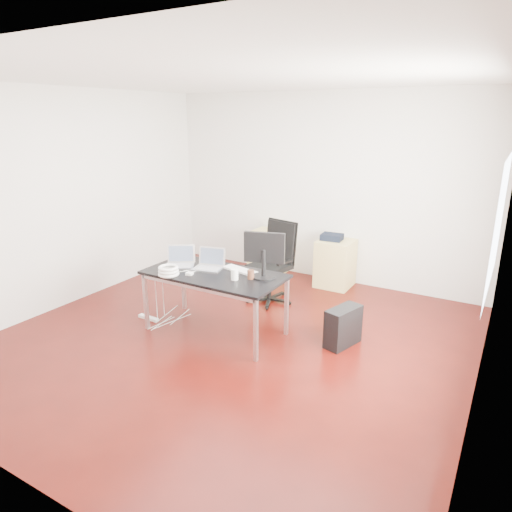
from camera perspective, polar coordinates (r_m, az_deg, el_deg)
The scene contains 18 objects.
room_shell at distance 4.79m, azimuth -2.93°, elevation 4.60°, with size 5.00×5.00×5.00m.
desk at distance 5.22m, azimuth -5.21°, elevation -2.69°, with size 1.60×0.80×0.73m.
office_chair at distance 6.16m, azimuth 2.23°, elevation -0.24°, with size 0.57×0.59×1.08m.
filing_cabinet_left at distance 7.30m, azimuth 1.53°, elevation 0.46°, with size 0.50×0.50×0.70m, color tan.
filing_cabinet_right at distance 6.85m, azimuth 9.87°, elevation -0.91°, with size 0.50×0.50×0.70m, color tan.
pc_tower at distance 5.17m, azimuth 10.83°, elevation -8.66°, with size 0.20×0.45×0.44m, color black.
wastebasket at distance 6.84m, azimuth 8.95°, elevation -2.76°, with size 0.24×0.24×0.28m, color black.
power_strip at distance 5.92m, azimuth -13.28°, elevation -7.53°, with size 0.30×0.06×0.04m, color white.
laptop_left at distance 5.50m, azimuth -9.49°, elevation -0.61°, with size 0.41×0.39×0.23m.
laptop_right at distance 5.36m, azimuth -5.88°, elevation -0.95°, with size 0.38×0.32×0.23m.
monitor at distance 4.97m, azimuth 1.04°, elevation 0.44°, with size 0.45×0.26×0.51m.
keyboard at distance 5.25m, azimuth -2.00°, elevation -1.75°, with size 0.44×0.14×0.02m, color white.
cup_white at distance 4.96m, azimuth -2.69°, elevation -2.33°, with size 0.08×0.08×0.12m, color white.
cup_brown at distance 4.98m, azimuth -0.66°, elevation -2.33°, with size 0.08×0.08×0.10m, color #542D1C.
cable_coil at distance 5.19m, azimuth -10.89°, elevation -1.83°, with size 0.24×0.24×0.11m.
power_adapter at distance 5.18m, azimuth -8.32°, elevation -2.19°, with size 0.07×0.07×0.03m, color white.
speaker at distance 7.15m, azimuth 2.16°, elevation 3.75°, with size 0.09×0.08×0.18m, color #9E9E9E.
navy_garment at distance 6.76m, azimuth 9.47°, elevation 2.36°, with size 0.30×0.24×0.09m, color black.
Camera 1 is at (2.60, -3.91, 2.43)m, focal length 32.00 mm.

